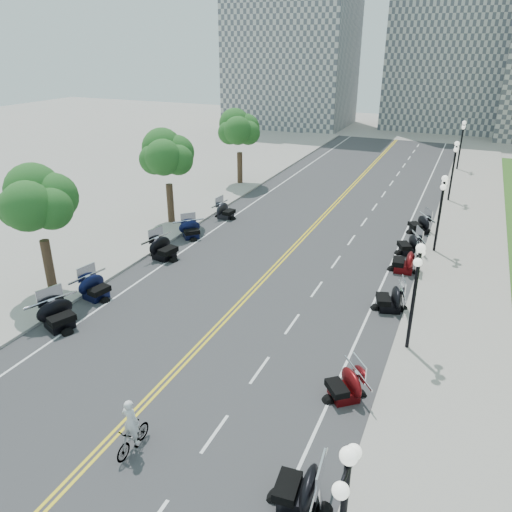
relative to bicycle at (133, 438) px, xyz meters
The scene contains 45 objects.
ground 5.85m from the bicycle, 100.39° to the left, with size 160.00×160.00×0.00m, color gray.
road 15.77m from the bicycle, 93.82° to the left, with size 16.00×90.00×0.01m, color #333335.
centerline_yellow_a 15.78m from the bicycle, 94.25° to the left, with size 0.12×90.00×0.00m, color yellow.
centerline_yellow_b 15.77m from the bicycle, 93.38° to the left, with size 0.12×90.00×0.00m, color yellow.
edge_line_north 16.62m from the bicycle, 71.22° to the left, with size 0.12×90.00×0.00m, color white.
edge_line_south 17.41m from the bicycle, 115.34° to the left, with size 0.12×90.00×0.00m, color white.
lane_dash_5 2.81m from the bicycle, 38.85° to the left, with size 0.12×2.00×0.00m, color white.
lane_dash_6 6.14m from the bicycle, 69.44° to the left, with size 0.12×2.00×0.00m, color white.
lane_dash_7 9.98m from the bicycle, 77.54° to the left, with size 0.12×2.00×0.00m, color white.
lane_dash_8 13.91m from the bicycle, 81.10° to the left, with size 0.12×2.00×0.00m, color white.
lane_dash_9 17.87m from the bicycle, 83.09° to the left, with size 0.12×2.00×0.00m, color white.
lane_dash_10 21.84m from the bicycle, 84.35° to the left, with size 0.12×2.00×0.00m, color white.
lane_dash_11 25.83m from the bicycle, 85.22° to the left, with size 0.12×2.00×0.00m, color white.
lane_dash_12 29.81m from the bicycle, 85.86° to the left, with size 0.12×2.00×0.00m, color white.
lane_dash_13 33.80m from the bicycle, 86.35° to the left, with size 0.12×2.00×0.00m, color white.
lane_dash_14 37.80m from the bicycle, 86.74° to the left, with size 0.12×2.00×0.00m, color white.
lane_dash_15 41.79m from the bicycle, 87.05° to the left, with size 0.12×2.00×0.00m, color white.
lane_dash_16 45.78m from the bicycle, 87.31° to the left, with size 0.12×2.00×0.00m, color white.
lane_dash_17 49.78m from the bicycle, 87.52° to the left, with size 0.12×2.00×0.00m, color white.
lane_dash_18 53.78m from the bicycle, 87.71° to the left, with size 0.12×2.00×0.00m, color white.
lane_dash_19 57.77m from the bicycle, 87.87° to the left, with size 0.12×2.00×0.00m, color white.
sidewalk_north 18.36m from the bicycle, 59.01° to the left, with size 5.00×90.00×0.15m, color #9E9991.
sidewalk_south 19.52m from the bicycle, 126.29° to the left, with size 5.00×90.00×0.15m, color #9E9991.
distant_block_a 71.46m from the bicycle, 105.71° to the left, with size 18.00×14.00×26.00m, color gray.
distant_block_b 75.20m from the bicycle, 87.71° to the left, with size 16.00×12.00×30.00m, color gray.
street_lamp_2 12.49m from the bicycle, 52.20° to the left, with size 0.50×1.20×4.90m, color black, non-canonical shape.
street_lamp_3 23.10m from the bicycle, 70.84° to the left, with size 0.50×1.20×4.90m, color black, non-canonical shape.
street_lamp_4 34.63m from the bicycle, 77.38° to the left, with size 0.50×1.20×4.90m, color black, non-canonical shape.
street_lamp_5 46.40m from the bicycle, 80.63° to the left, with size 0.50×1.20×4.90m, color black, non-canonical shape.
tree_2 14.14m from the bicycle, 145.02° to the left, with size 4.80×4.80×9.20m, color #235619, non-canonical shape.
tree_3 23.01m from the bicycle, 119.25° to the left, with size 4.80×4.80×9.20m, color #235619, non-canonical shape.
tree_4 33.87m from the bicycle, 109.20° to the left, with size 4.80×4.80×9.20m, color #235619, non-canonical shape.
motorcycle_n_4 5.78m from the bicycle, ahead, with size 2.11×2.11×1.48m, color black, non-canonical shape.
motorcycle_n_5 7.93m from the bicycle, 42.98° to the left, with size 1.92×1.92×1.34m, color #590A0C, non-canonical shape.
motorcycle_n_7 14.45m from the bicycle, 64.64° to the left, with size 2.04×2.04×1.42m, color black, non-canonical shape.
motorcycle_n_8 19.04m from the bicycle, 71.09° to the left, with size 2.08×2.08×1.46m, color #590A0C, non-canonical shape.
motorcycle_n_9 21.75m from the bicycle, 73.80° to the left, with size 2.01×2.01×1.40m, color black, non-canonical shape.
motorcycle_n_10 25.82m from the bicycle, 76.16° to the left, with size 2.00×2.00×1.40m, color black, non-canonical shape.
motorcycle_s_5 9.38m from the bicycle, 147.92° to the left, with size 2.22×2.22×1.56m, color black, non-canonical shape.
motorcycle_s_6 11.58m from the bicycle, 136.00° to the left, with size 2.03×2.03×1.42m, color black, non-canonical shape.
motorcycle_s_7 16.02m from the bicycle, 119.55° to the left, with size 2.22×2.22×1.55m, color black, non-canonical shape.
motorcycle_s_8 19.52m from the bicycle, 114.83° to the left, with size 1.90×1.90×1.33m, color black, non-canonical shape.
motorcycle_s_9 23.70m from the bicycle, 109.33° to the left, with size 1.91×1.91×1.34m, color black, non-canonical shape.
bicycle is the anchor object (origin of this frame).
cyclist_rider 1.37m from the bicycle, ahead, with size 0.62×0.41×1.71m, color white.
Camera 1 is at (9.94, -15.81, 12.72)m, focal length 35.00 mm.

